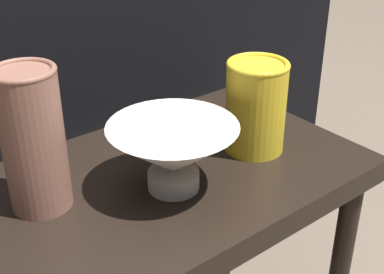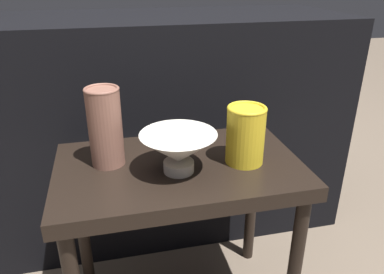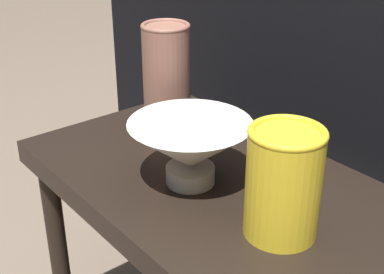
{
  "view_description": "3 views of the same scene",
  "coord_description": "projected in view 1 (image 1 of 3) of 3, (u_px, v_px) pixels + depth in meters",
  "views": [
    {
      "loc": [
        -0.4,
        -0.57,
        0.93
      ],
      "look_at": [
        0.02,
        -0.05,
        0.58
      ],
      "focal_mm": 50.0,
      "sensor_mm": 36.0,
      "label": 1
    },
    {
      "loc": [
        -0.16,
        -0.83,
        0.96
      ],
      "look_at": [
        0.02,
        -0.06,
        0.6
      ],
      "focal_mm": 35.0,
      "sensor_mm": 36.0,
      "label": 2
    },
    {
      "loc": [
        0.55,
        -0.48,
        0.93
      ],
      "look_at": [
        -0.02,
        -0.03,
        0.57
      ],
      "focal_mm": 50.0,
      "sensor_mm": 36.0,
      "label": 3
    }
  ],
  "objects": [
    {
      "name": "table",
      "position": [
        164.0,
        212.0,
        0.85
      ],
      "size": [
        0.63,
        0.38,
        0.5
      ],
      "color": "black",
      "rests_on": "ground_plane"
    },
    {
      "name": "couch_backdrop",
      "position": [
        34.0,
        118.0,
        1.2
      ],
      "size": [
        1.38,
        0.5,
        0.81
      ],
      "color": "black",
      "rests_on": "ground_plane"
    },
    {
      "name": "bowl",
      "position": [
        173.0,
        151.0,
        0.76
      ],
      "size": [
        0.19,
        0.19,
        0.1
      ],
      "color": "silver",
      "rests_on": "table"
    },
    {
      "name": "vase_textured_left",
      "position": [
        33.0,
        139.0,
        0.7
      ],
      "size": [
        0.09,
        0.09,
        0.2
      ],
      "color": "brown",
      "rests_on": "table"
    },
    {
      "name": "vase_colorful_right",
      "position": [
        256.0,
        105.0,
        0.85
      ],
      "size": [
        0.1,
        0.1,
        0.15
      ],
      "color": "gold",
      "rests_on": "table"
    }
  ]
}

